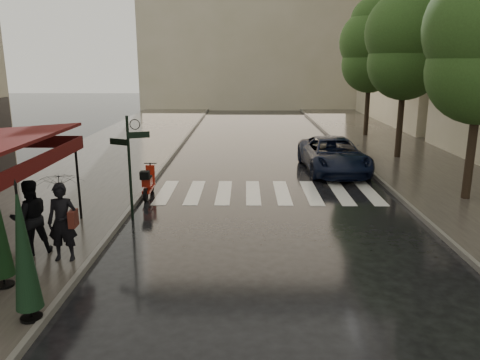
{
  "coord_description": "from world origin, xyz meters",
  "views": [
    {
      "loc": [
        2.17,
        -10.23,
        4.59
      ],
      "look_at": [
        2.02,
        2.32,
        1.4
      ],
      "focal_mm": 35.0,
      "sensor_mm": 36.0,
      "label": 1
    }
  ],
  "objects_px": {
    "pedestrian_with_umbrella": "(59,190)",
    "parasol_back": "(23,248)",
    "pedestrian_terrace": "(30,217)",
    "scooter": "(148,183)",
    "parked_car": "(333,155)"
  },
  "relations": [
    {
      "from": "pedestrian_with_umbrella",
      "to": "parked_car",
      "type": "xyz_separation_m",
      "value": [
        7.93,
        9.61,
        -1.08
      ]
    },
    {
      "from": "pedestrian_terrace",
      "to": "parked_car",
      "type": "distance_m",
      "value": 12.79
    },
    {
      "from": "scooter",
      "to": "parasol_back",
      "type": "distance_m",
      "value": 8.23
    },
    {
      "from": "pedestrian_with_umbrella",
      "to": "pedestrian_terrace",
      "type": "height_order",
      "value": "pedestrian_with_umbrella"
    },
    {
      "from": "pedestrian_with_umbrella",
      "to": "parked_car",
      "type": "bearing_deg",
      "value": 48.28
    },
    {
      "from": "scooter",
      "to": "parasol_back",
      "type": "xyz_separation_m",
      "value": [
        -0.45,
        -8.16,
        0.98
      ]
    },
    {
      "from": "pedestrian_with_umbrella",
      "to": "scooter",
      "type": "relative_size",
      "value": 1.54
    },
    {
      "from": "pedestrian_with_umbrella",
      "to": "parasol_back",
      "type": "distance_m",
      "value": 2.63
    },
    {
      "from": "parked_car",
      "to": "pedestrian_terrace",
      "type": "bearing_deg",
      "value": -136.47
    },
    {
      "from": "scooter",
      "to": "parked_car",
      "type": "xyz_separation_m",
      "value": [
        7.13,
        4.03,
        0.22
      ]
    },
    {
      "from": "scooter",
      "to": "parked_car",
      "type": "distance_m",
      "value": 8.19
    },
    {
      "from": "pedestrian_with_umbrella",
      "to": "pedestrian_terrace",
      "type": "bearing_deg",
      "value": 155.96
    },
    {
      "from": "pedestrian_with_umbrella",
      "to": "pedestrian_terrace",
      "type": "xyz_separation_m",
      "value": [
        -0.91,
        0.36,
        -0.78
      ]
    },
    {
      "from": "pedestrian_with_umbrella",
      "to": "parasol_back",
      "type": "height_order",
      "value": "pedestrian_with_umbrella"
    },
    {
      "from": "pedestrian_terrace",
      "to": "parasol_back",
      "type": "bearing_deg",
      "value": 78.67
    }
  ]
}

